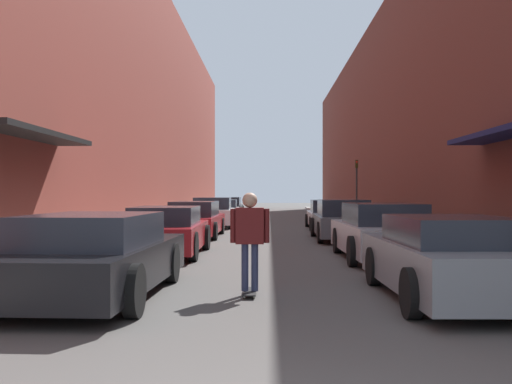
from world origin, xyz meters
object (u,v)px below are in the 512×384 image
(parked_car_right_1, at_px, (382,232))
(parked_car_right_2, at_px, (342,220))
(parked_car_right_0, at_px, (448,259))
(skateboarder, at_px, (250,232))
(parked_car_left_0, at_px, (96,257))
(parked_car_left_4, at_px, (221,211))
(parked_car_left_5, at_px, (228,208))
(parked_car_left_1, at_px, (167,231))
(traffic_light, at_px, (357,182))
(parked_car_left_2, at_px, (195,220))
(parked_car_left_3, at_px, (213,213))
(parked_car_right_3, at_px, (329,215))

(parked_car_right_1, relative_size, parked_car_right_2, 0.99)
(parked_car_right_0, height_order, skateboarder, skateboarder)
(parked_car_left_0, xyz_separation_m, parked_car_left_4, (0.03, 22.82, -0.04))
(parked_car_left_0, distance_m, parked_car_left_5, 27.74)
(parked_car_left_1, relative_size, traffic_light, 1.34)
(parked_car_left_5, bearing_deg, traffic_light, -29.30)
(parked_car_left_2, distance_m, traffic_light, 13.95)
(parked_car_left_4, height_order, skateboarder, skateboarder)
(parked_car_left_0, height_order, traffic_light, traffic_light)
(parked_car_left_3, xyz_separation_m, parked_car_right_2, (5.10, -6.79, -0.00))
(parked_car_left_3, height_order, parked_car_right_3, parked_car_left_3)
(parked_car_left_5, height_order, parked_car_right_0, parked_car_left_5)
(parked_car_left_0, distance_m, parked_car_right_2, 12.00)
(parked_car_left_3, xyz_separation_m, skateboarder, (2.29, -17.36, 0.33))
(parked_car_right_0, bearing_deg, parked_car_right_3, 90.07)
(parked_car_right_3, xyz_separation_m, traffic_light, (2.27, 6.83, 1.57))
(parked_car_left_4, distance_m, traffic_light, 7.79)
(parked_car_left_0, height_order, parked_car_left_3, parked_car_left_3)
(parked_car_right_0, xyz_separation_m, parked_car_right_2, (-0.20, 10.90, 0.04))
(parked_car_left_1, xyz_separation_m, parked_car_right_0, (5.35, -6.03, 0.01))
(parked_car_right_3, bearing_deg, parked_car_right_2, -91.75)
(parked_car_left_3, bearing_deg, parked_car_left_5, 90.24)
(parked_car_left_2, bearing_deg, parked_car_right_3, 41.47)
(parked_car_right_3, bearing_deg, parked_car_right_1, -89.75)
(parked_car_left_2, bearing_deg, parked_car_right_0, -65.79)
(parked_car_left_3, relative_size, skateboarder, 2.46)
(parked_car_left_1, bearing_deg, traffic_light, 66.57)
(parked_car_left_0, xyz_separation_m, skateboarder, (2.37, 0.25, 0.36))
(parked_car_left_4, distance_m, parked_car_right_2, 13.05)
(parked_car_left_3, distance_m, parked_car_right_1, 13.57)
(parked_car_left_1, xyz_separation_m, parked_car_right_1, (5.38, -0.82, 0.04))
(parked_car_left_1, distance_m, parked_car_left_3, 11.66)
(parked_car_left_1, distance_m, traffic_light, 19.17)
(parked_car_right_2, bearing_deg, parked_car_left_0, -115.60)
(parked_car_left_1, height_order, parked_car_right_3, parked_car_right_3)
(parked_car_left_3, xyz_separation_m, parked_car_right_1, (5.33, -12.48, -0.01))
(parked_car_left_0, bearing_deg, parked_car_right_0, -0.85)
(parked_car_left_1, distance_m, parked_car_left_2, 5.96)
(parked_car_left_1, xyz_separation_m, parked_car_right_2, (5.15, 4.87, 0.04))
(parked_car_left_0, height_order, skateboarder, skateboarder)
(parked_car_right_2, height_order, parked_car_right_3, parked_car_right_2)
(parked_car_left_1, bearing_deg, parked_car_left_3, 89.74)
(parked_car_right_2, distance_m, skateboarder, 10.95)
(parked_car_left_4, distance_m, parked_car_left_5, 4.93)
(parked_car_right_2, xyz_separation_m, traffic_light, (2.44, 12.66, 1.52))
(parked_car_left_4, relative_size, parked_car_right_0, 0.92)
(parked_car_left_3, xyz_separation_m, traffic_light, (7.55, 5.87, 1.52))
(parked_car_left_4, distance_m, parked_car_right_3, 8.15)
(parked_car_left_3, bearing_deg, parked_car_left_2, -90.88)
(parked_car_right_0, relative_size, skateboarder, 2.66)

